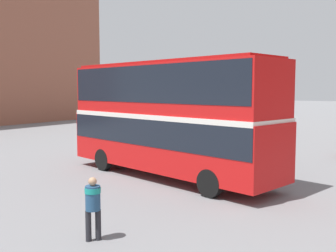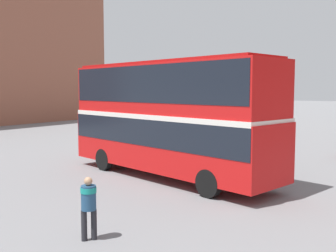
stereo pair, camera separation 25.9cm
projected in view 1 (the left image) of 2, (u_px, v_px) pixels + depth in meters
ground_plane at (151, 172)px, 17.75m from camera, size 240.00×240.00×0.00m
double_decker_bus at (168, 112)px, 16.44m from camera, size 10.55×4.82×4.84m
pedestrian_foreground at (93, 202)px, 9.58m from camera, size 0.55×0.55×1.58m
parked_car_kerb_far at (167, 129)px, 29.63m from camera, size 4.72×2.71×1.48m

